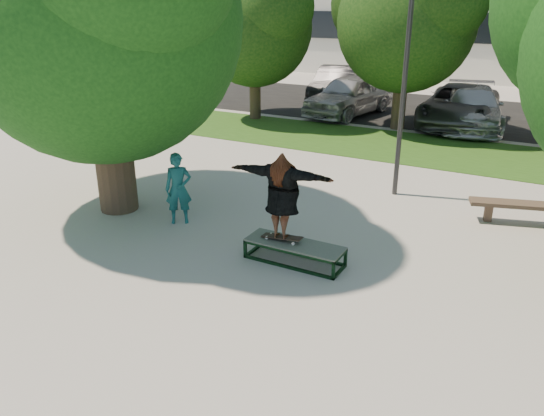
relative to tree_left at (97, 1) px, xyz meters
The scene contains 14 objects.
ground 6.26m from the tree_left, 14.31° to the right, with size 120.00×120.00×0.00m, color #ACA79E.
grass_strip 10.87m from the tree_left, 57.80° to the left, with size 30.00×4.00×0.02m, color #244B15.
asphalt_strip 16.13m from the tree_left, 73.93° to the left, with size 40.00×8.00×0.01m, color black.
tree_left is the anchor object (origin of this frame).
bg_tree_left 10.26m from the tree_left, 102.86° to the left, with size 5.28×4.51×5.77m.
bg_tree_mid 11.45m from the tree_left, 73.68° to the left, with size 5.76×4.92×6.24m.
lamppost 6.70m from the tree_left, 36.42° to the left, with size 0.25×0.15×6.11m.
grind_box 6.39m from the tree_left, ahead, with size 1.80×0.60×0.38m.
skater_rig 5.54m from the tree_left, ahead, with size 1.95×0.63×1.64m.
bystander 4.08m from the tree_left, ahead, with size 0.55×0.36×1.52m, color #17585A.
car_silver_a 12.94m from the tree_left, 86.35° to the left, with size 1.93×4.80×1.64m, color #A9A8AD.
car_dark 15.21m from the tree_left, 92.74° to the left, with size 1.72×4.93×1.62m, color black.
car_grey 14.01m from the tree_left, 67.71° to the left, with size 2.49×5.40×1.50m, color #515055.
car_silver_b 14.10m from the tree_left, 65.70° to the left, with size 2.07×5.09×1.48m, color #B6B5BA.
Camera 1 is at (4.26, -7.18, 4.44)m, focal length 35.00 mm.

